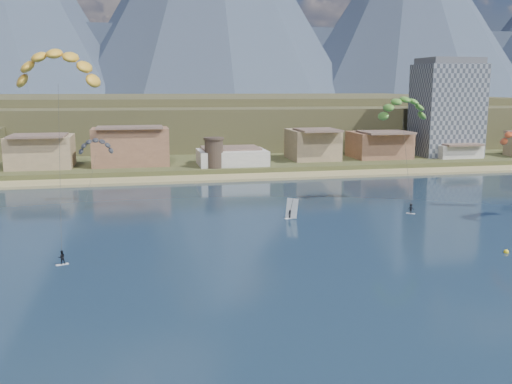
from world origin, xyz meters
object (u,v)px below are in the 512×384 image
at_px(kitesurfer_yellow, 57,63).
at_px(buoy, 506,252).
at_px(apartment_tower, 447,108).
at_px(kitesurfer_green, 403,106).
at_px(windsurfer, 291,212).
at_px(watchtower, 214,152).

height_order(kitesurfer_yellow, buoy, kitesurfer_yellow).
relative_size(apartment_tower, kitesurfer_green, 1.33).
bearing_deg(buoy, kitesurfer_green, 88.45).
relative_size(kitesurfer_yellow, buoy, 41.37).
distance_m(apartment_tower, kitesurfer_yellow, 138.63).
distance_m(kitesurfer_green, windsurfer, 34.73).
height_order(apartment_tower, watchtower, apartment_tower).
bearing_deg(kitesurfer_yellow, watchtower, 63.35).
xyz_separation_m(apartment_tower, windsurfer, (-73.11, -71.64, -16.60)).
bearing_deg(kitesurfer_yellow, kitesurfer_green, 14.94).
bearing_deg(buoy, apartment_tower, 64.83).
relative_size(apartment_tower, kitesurfer_yellow, 1.00).
bearing_deg(kitesurfer_green, buoy, -91.55).
height_order(watchtower, windsurfer, watchtower).
distance_m(kitesurfer_yellow, buoy, 74.50).
xyz_separation_m(kitesurfer_green, buoy, (-1.04, -38.58, -20.67)).
distance_m(watchtower, kitesurfer_green, 60.36).
distance_m(apartment_tower, kitesurfer_green, 77.23).
height_order(apartment_tower, windsurfer, apartment_tower).
bearing_deg(buoy, watchtower, 110.78).
bearing_deg(windsurfer, buoy, -48.00).
height_order(watchtower, kitesurfer_yellow, kitesurfer_yellow).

